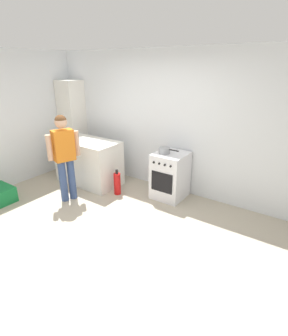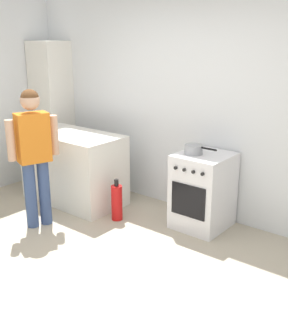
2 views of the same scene
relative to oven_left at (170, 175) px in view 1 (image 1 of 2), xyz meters
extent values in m
plane|color=#ADA38E|center=(-0.35, -1.58, -0.43)|extent=(8.00, 8.00, 0.00)
cube|color=silver|center=(-0.35, 0.37, 0.87)|extent=(6.00, 0.10, 2.60)
cube|color=silver|center=(-2.95, -1.18, 0.87)|extent=(0.10, 3.10, 2.60)
cube|color=silver|center=(-1.70, -0.38, 0.02)|extent=(1.30, 0.70, 0.90)
cube|color=silver|center=(0.00, 0.00, 0.00)|extent=(0.55, 0.60, 0.85)
cube|color=black|center=(0.00, -0.30, -0.03)|extent=(0.42, 0.01, 0.36)
cylinder|color=black|center=(-0.12, -0.12, 0.42)|extent=(0.18, 0.18, 0.01)
cylinder|color=black|center=(0.12, -0.12, 0.42)|extent=(0.18, 0.18, 0.01)
cylinder|color=black|center=(-0.12, 0.12, 0.42)|extent=(0.18, 0.18, 0.01)
cylinder|color=black|center=(0.12, 0.12, 0.42)|extent=(0.18, 0.18, 0.01)
cylinder|color=black|center=(-0.17, -0.31, 0.31)|extent=(0.04, 0.02, 0.04)
cylinder|color=black|center=(-0.06, -0.31, 0.31)|extent=(0.04, 0.02, 0.04)
cylinder|color=black|center=(0.06, -0.31, 0.31)|extent=(0.04, 0.02, 0.04)
cylinder|color=black|center=(0.17, -0.31, 0.31)|extent=(0.04, 0.02, 0.04)
cylinder|color=gray|center=(-0.10, -0.06, 0.48)|extent=(0.20, 0.20, 0.10)
cylinder|color=black|center=(0.09, -0.06, 0.51)|extent=(0.18, 0.02, 0.02)
cube|color=silver|center=(-2.24, -0.40, 0.48)|extent=(0.22, 0.05, 0.01)
cube|color=black|center=(-2.08, -0.42, 0.48)|extent=(0.11, 0.04, 0.01)
cube|color=silver|center=(-2.11, -0.45, 0.48)|extent=(0.10, 0.04, 0.01)
cube|color=black|center=(-2.00, -0.47, 0.48)|extent=(0.11, 0.05, 0.01)
cylinder|color=#384C7A|center=(-1.49, -1.22, -0.05)|extent=(0.13, 0.13, 0.76)
cylinder|color=#384C7A|center=(-1.44, -1.06, -0.05)|extent=(0.13, 0.13, 0.76)
cube|color=orange|center=(-1.47, -1.14, 0.60)|extent=(0.30, 0.39, 0.54)
cylinder|color=tan|center=(-1.55, -1.37, 0.60)|extent=(0.09, 0.09, 0.44)
cylinder|color=tan|center=(-1.39, -0.91, 0.60)|extent=(0.09, 0.09, 0.44)
sphere|color=tan|center=(-1.47, -1.14, 1.00)|extent=(0.21, 0.21, 0.21)
sphere|color=brown|center=(-1.47, -1.14, 1.02)|extent=(0.20, 0.20, 0.20)
cylinder|color=red|center=(-0.87, -0.48, -0.22)|extent=(0.13, 0.13, 0.42)
cylinder|color=black|center=(-0.87, -0.48, 0.03)|extent=(0.05, 0.05, 0.08)
cube|color=#197238|center=(-2.42, -1.90, -0.29)|extent=(0.52, 0.36, 0.28)
cube|color=silver|center=(-2.65, 0.10, 0.57)|extent=(0.48, 0.44, 2.00)
camera|label=1|loc=(2.10, -3.89, 1.88)|focal=28.00mm
camera|label=2|loc=(2.23, -3.83, 1.68)|focal=45.00mm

